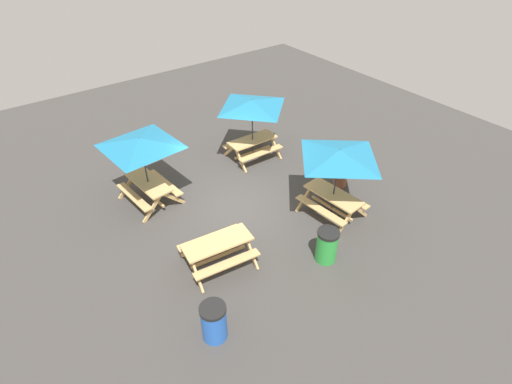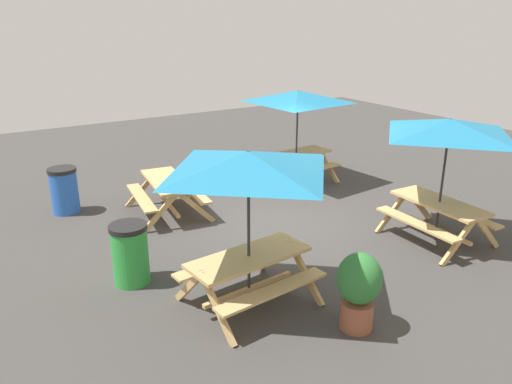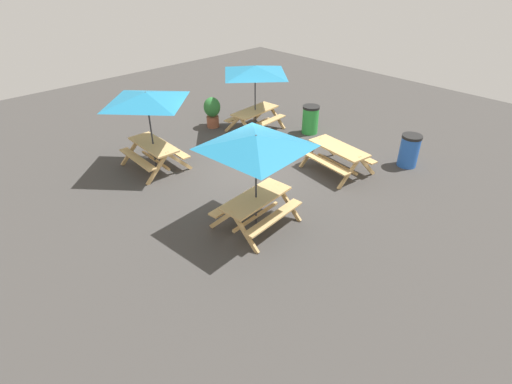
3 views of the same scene
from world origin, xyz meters
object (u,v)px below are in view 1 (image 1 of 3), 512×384
Objects in this scene: picnic_table_1 at (141,147)px; picnic_table_3 at (339,159)px; potted_plant_0 at (341,170)px; picnic_table_0 at (252,108)px; picnic_table_2 at (218,247)px; trash_bin_blue at (214,322)px; trash_bin_green at (327,245)px.

picnic_table_1 and picnic_table_3 have the same top height.
picnic_table_0 is at bearing 112.17° from potted_plant_0.
picnic_table_0 is 3.71m from potted_plant_0.
picnic_table_0 is 1.00× the size of picnic_table_3.
potted_plant_0 is at bearing -65.94° from picnic_table_0.
picnic_table_2 is 4.14m from picnic_table_3.
potted_plant_0 is at bearing -124.31° from picnic_table_1.
picnic_table_1 is 1.44× the size of picnic_table_2.
trash_bin_blue is at bearing 164.42° from picnic_table_1.
trash_bin_blue is (-3.63, -0.21, 0.00)m from trash_bin_green.
picnic_table_3 is 2.46m from trash_bin_green.
picnic_table_3 is 2.38× the size of trash_bin_green.
picnic_table_2 is at bearing 79.43° from picnic_table_3.
potted_plant_0 is (6.43, 2.36, 0.13)m from trash_bin_blue.
picnic_table_3 reaches higher than trash_bin_green.
picnic_table_1 is 5.71m from picnic_table_3.
picnic_table_0 is at bearing 74.41° from trash_bin_green.
picnic_table_2 is 1.78× the size of potted_plant_0.
picnic_table_2 is (0.30, -3.56, -1.43)m from picnic_table_1.
picnic_table_3 is 2.12× the size of potted_plant_0.
picnic_table_1 is 2.56× the size of potted_plant_0.
potted_plant_0 is at bearing 20.19° from trash_bin_blue.
trash_bin_green is (2.68, -5.16, -1.49)m from picnic_table_1.
picnic_table_3 is at bearing -138.66° from picnic_table_1.
potted_plant_0 reaches higher than trash_bin_blue.
picnic_table_0 reaches higher than potted_plant_0.
picnic_table_2 is 2.00× the size of trash_bin_blue.
picnic_table_0 and picnic_table_1 have the same top height.
picnic_table_2 is 2.21m from trash_bin_blue.
picnic_table_0 is 4.09m from picnic_table_3.
picnic_table_2 is at bearing -134.07° from picnic_table_0.
trash_bin_green is (-1.49, -1.26, -1.49)m from picnic_table_3.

